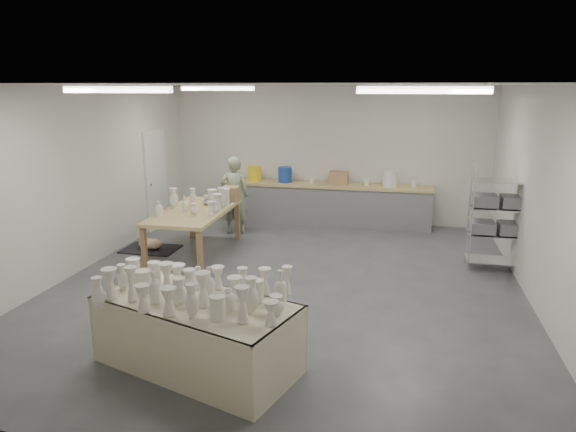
% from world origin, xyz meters
% --- Properties ---
extents(room, '(8.00, 8.02, 3.00)m').
position_xyz_m(room, '(-0.11, 0.08, 2.06)').
color(room, '#424449').
rests_on(room, ground).
extents(back_counter, '(4.60, 0.60, 1.24)m').
position_xyz_m(back_counter, '(-0.01, 3.68, 0.49)').
color(back_counter, tan).
rests_on(back_counter, ground).
extents(wire_shelf, '(0.88, 0.48, 1.80)m').
position_xyz_m(wire_shelf, '(3.20, 1.40, 0.92)').
color(wire_shelf, silver).
rests_on(wire_shelf, ground).
extents(drying_table, '(2.39, 1.69, 1.14)m').
position_xyz_m(drying_table, '(-0.44, -2.58, 0.44)').
color(drying_table, olive).
rests_on(drying_table, ground).
extents(work_table, '(1.15, 2.23, 1.21)m').
position_xyz_m(work_table, '(-1.88, 1.15, 0.84)').
color(work_table, tan).
rests_on(work_table, ground).
extents(rug, '(1.00, 0.70, 0.02)m').
position_xyz_m(rug, '(-2.90, 1.10, 0.01)').
color(rug, black).
rests_on(rug, ground).
extents(cat, '(0.49, 0.37, 0.19)m').
position_xyz_m(cat, '(-2.88, 1.08, 0.12)').
color(cat, white).
rests_on(cat, rug).
extents(potter, '(0.66, 0.50, 1.61)m').
position_xyz_m(potter, '(-1.70, 2.52, 0.81)').
color(potter, gray).
rests_on(potter, ground).
extents(red_stool, '(0.36, 0.36, 0.29)m').
position_xyz_m(red_stool, '(-1.70, 2.79, 0.26)').
color(red_stool, '#A22217').
rests_on(red_stool, ground).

